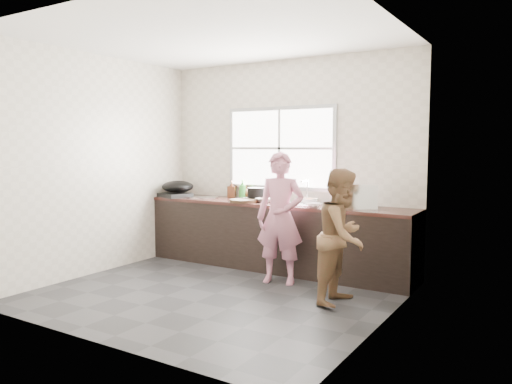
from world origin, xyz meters
The scene contains 30 objects.
floor centered at (0.00, 0.00, -0.01)m, with size 3.60×3.20×0.01m, color #2B2B2E.
ceiling centered at (0.00, 0.00, 2.71)m, with size 3.60×3.20×0.01m, color silver.
wall_back centered at (0.00, 1.60, 1.35)m, with size 3.60×0.01×2.70m, color beige.
wall_left centered at (-1.80, 0.00, 1.35)m, with size 0.01×3.20×2.70m, color silver.
wall_right centered at (1.80, 0.00, 1.35)m, with size 0.01×3.20×2.70m, color beige.
wall_front centered at (0.00, -1.60, 1.35)m, with size 3.60×0.01×2.70m, color beige.
cabinet centered at (0.00, 1.29, 0.41)m, with size 3.60×0.62×0.82m, color black.
countertop centered at (0.00, 1.29, 0.84)m, with size 3.60×0.64×0.04m, color #341A15.
sink centered at (0.35, 1.29, 0.86)m, with size 0.55×0.45×0.02m, color silver.
faucet centered at (0.35, 1.49, 1.01)m, with size 0.02×0.02×0.30m, color silver.
window_frame centered at (-0.10, 1.59, 1.55)m, with size 1.60×0.05×1.10m, color #9EA0A5.
window_glazing centered at (-0.10, 1.57, 1.55)m, with size 1.50×0.01×1.00m, color white.
woman centered at (0.37, 0.74, 0.71)m, with size 0.52×0.34×1.42m, color #CC7A95.
person_side centered at (1.26, 0.42, 0.68)m, with size 0.66×0.51×1.36m, color brown.
cutting_board centered at (-0.37, 1.11, 0.88)m, with size 0.37×0.37×0.04m, color black.
cleaver centered at (-0.42, 1.28, 0.90)m, with size 0.18×0.09×0.01m, color silver.
bowl_mince centered at (-0.13, 1.24, 0.89)m, with size 0.22×0.22×0.06m, color silver.
bowl_crabs centered at (0.43, 1.39, 0.89)m, with size 0.17×0.17×0.06m, color silver.
bowl_held centered at (0.62, 1.09, 0.89)m, with size 0.21×0.21×0.07m, color white.
black_pot centered at (-0.33, 1.35, 0.95)m, with size 0.24×0.24×0.17m, color black.
plate_food centered at (-0.56, 1.25, 0.87)m, with size 0.19×0.19×0.02m, color white.
bottle_green centered at (-0.62, 1.46, 0.99)m, with size 0.10×0.10×0.26m, color #2B7A28.
bottle_brown_tall centered at (-0.84, 1.52, 0.97)m, with size 0.10×0.10×0.21m, color #4B2412.
bottle_brown_short centered at (-0.61, 1.52, 0.95)m, with size 0.14×0.14×0.18m, color #482A12.
glass_jar centered at (-0.83, 1.52, 0.91)m, with size 0.07×0.07×0.10m, color silver.
burner centered at (-1.55, 1.14, 0.89)m, with size 0.37×0.37×0.06m, color black.
wok centered at (-1.55, 1.20, 1.00)m, with size 0.45×0.45×0.17m, color black.
dish_rack centered at (1.16, 1.21, 1.01)m, with size 0.39×0.27×0.29m, color silver.
pot_lid_left centered at (-1.08, 1.29, 0.87)m, with size 0.28×0.28×0.01m, color #B6B8BD.
pot_lid_right centered at (-1.25, 1.24, 0.87)m, with size 0.27×0.27×0.01m, color #B4B5BB.
Camera 1 is at (3.12, -4.23, 1.58)m, focal length 35.00 mm.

